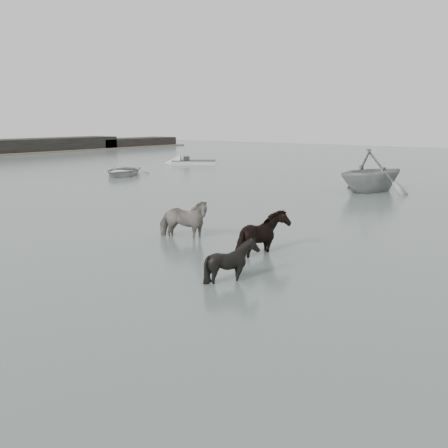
# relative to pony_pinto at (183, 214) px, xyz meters

# --- Properties ---
(ground) EXTENTS (140.00, 140.00, 0.00)m
(ground) POSITION_rel_pony_pinto_xyz_m (2.77, -2.20, -0.85)
(ground) COLOR #54645E
(ground) RESTS_ON ground
(pony_pinto) EXTENTS (2.20, 1.48, 1.70)m
(pony_pinto) POSITION_rel_pony_pinto_xyz_m (0.00, 0.00, 0.00)
(pony_pinto) COLOR black
(pony_pinto) RESTS_ON ground
(pony_dark) EXTENTS (1.94, 2.08, 1.69)m
(pony_dark) POSITION_rel_pony_pinto_xyz_m (3.64, -0.35, -0.01)
(pony_dark) COLOR black
(pony_dark) RESTS_ON ground
(pony_black) EXTENTS (1.55, 1.47, 1.38)m
(pony_black) POSITION_rel_pony_pinto_xyz_m (4.52, -3.23, -0.16)
(pony_black) COLOR black
(pony_black) RESTS_ON ground
(rowboat_lead) EXTENTS (4.87, 5.43, 0.92)m
(rowboat_lead) POSITION_rel_pony_pinto_xyz_m (-17.92, 13.71, -0.39)
(rowboat_lead) COLOR #B6B6B1
(rowboat_lead) RESTS_ON ground
(rowboat_trail) EXTENTS (5.64, 6.07, 2.62)m
(rowboat_trail) POSITION_rel_pony_pinto_xyz_m (0.35, 16.02, 0.46)
(rowboat_trail) COLOR gray
(rowboat_trail) RESTS_ON ground
(skiff_outer) EXTENTS (5.34, 4.62, 0.75)m
(skiff_outer) POSITION_rel_pony_pinto_xyz_m (-20.26, 24.63, -0.48)
(skiff_outer) COLOR #B5B5B0
(skiff_outer) RESTS_ON ground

